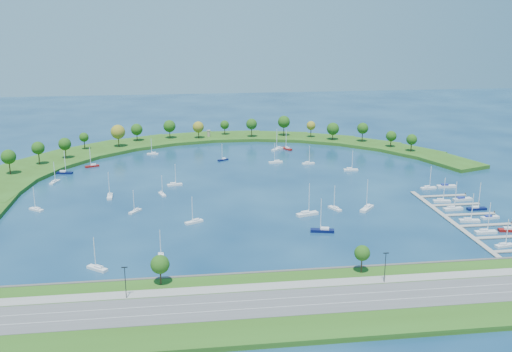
{
  "coord_description": "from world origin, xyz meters",
  "views": [
    {
      "loc": [
        -32.25,
        -276.01,
        83.84
      ],
      "look_at": [
        5.0,
        5.0,
        4.0
      ],
      "focal_mm": 40.82,
      "sensor_mm": 36.0,
      "label": 1
    }
  ],
  "objects": [
    {
      "name": "breakwater",
      "position": [
        -46.33,
        48.72,
        0.99
      ],
      "size": [
        286.74,
        247.64,
        2.0
      ],
      "color": "#2B4D14",
      "rests_on": "ground"
    },
    {
      "name": "moored_boat_5",
      "position": [
        28.29,
        77.17,
        0.96
      ],
      "size": [
        8.65,
        8.33,
        13.79
      ],
      "rotation": [
        0.0,
        0.0,
        3.89
      ],
      "color": "silver",
      "rests_on": "ground"
    },
    {
      "name": "harbor_tower",
      "position": [
        -13.08,
        115.46,
        4.24
      ],
      "size": [
        2.6,
        2.6,
        4.38
      ],
      "color": "gray",
      "rests_on": "breakwater"
    },
    {
      "name": "ground",
      "position": [
        0.0,
        0.0,
        0.0
      ],
      "size": [
        700.0,
        700.0,
        0.0
      ],
      "primitive_type": "plane",
      "color": "#072445",
      "rests_on": "ground"
    },
    {
      "name": "docked_boat_4",
      "position": [
        85.52,
        -62.21,
        0.91
      ],
      "size": [
        8.63,
        3.59,
        12.31
      ],
      "rotation": [
        0.0,
        0.0,
        -0.15
      ],
      "color": "silver",
      "rests_on": "ground"
    },
    {
      "name": "moored_boat_11",
      "position": [
        34.38,
        78.06,
        0.92
      ],
      "size": [
        6.25,
        8.46,
        12.37
      ],
      "rotation": [
        0.0,
        0.0,
        2.1
      ],
      "color": "maroon",
      "rests_on": "ground"
    },
    {
      "name": "docked_boat_0",
      "position": [
        85.54,
        -89.15,
        0.87
      ],
      "size": [
        7.59,
        3.3,
        10.79
      ],
      "rotation": [
        0.0,
        0.0,
        0.17
      ],
      "color": "silver",
      "rests_on": "ground"
    },
    {
      "name": "moored_boat_0",
      "position": [
        -52.93,
        -31.91,
        0.86
      ],
      "size": [
        5.66,
        6.79,
        10.24
      ],
      "rotation": [
        0.0,
        0.0,
        4.09
      ],
      "color": "silver",
      "rests_on": "ground"
    },
    {
      "name": "docked_boat_2",
      "position": [
        85.51,
        -75.54,
        0.93
      ],
      "size": [
        8.69,
        2.56,
        12.72
      ],
      "rotation": [
        0.0,
        0.0,
        -0.02
      ],
      "color": "silver",
      "rests_on": "ground"
    },
    {
      "name": "docked_boat_7",
      "position": [
        96.01,
        -48.3,
        0.92
      ],
      "size": [
        8.59,
        2.43,
        12.61
      ],
      "rotation": [
        0.0,
        0.0,
        -0.0
      ],
      "color": "#090F39",
      "rests_on": "ground"
    },
    {
      "name": "moored_boat_18",
      "position": [
        -95.02,
        37.18,
        0.93
      ],
      "size": [
        8.94,
        3.96,
        12.71
      ],
      "rotation": [
        0.0,
        0.0,
        6.1
      ],
      "color": "#090F39",
      "rests_on": "ground"
    },
    {
      "name": "moored_boat_14",
      "position": [
        -40.61,
        -83.27,
        0.87
      ],
      "size": [
        2.17,
        7.19,
        10.51
      ],
      "rotation": [
        0.0,
        0.0,
        1.59
      ],
      "color": "silver",
      "rests_on": "ground"
    },
    {
      "name": "docked_boat_3",
      "position": [
        96.01,
        -74.73,
        0.93
      ],
      "size": [
        8.95,
        3.7,
        12.77
      ],
      "rotation": [
        0.0,
        0.0,
        -0.15
      ],
      "color": "maroon",
      "rests_on": "ground"
    },
    {
      "name": "docked_boat_5",
      "position": [
        95.98,
        -59.69,
        0.6
      ],
      "size": [
        8.24,
        3.35,
        1.63
      ],
      "rotation": [
        0.0,
        0.0,
        0.14
      ],
      "color": "silver",
      "rests_on": "ground"
    },
    {
      "name": "moored_boat_17",
      "position": [
        48.21,
        -41.88,
        0.98
      ],
      "size": [
        8.42,
        9.08,
        14.25
      ],
      "rotation": [
        0.0,
        0.0,
        3.99
      ],
      "color": "silver",
      "rests_on": "ground"
    },
    {
      "name": "moored_boat_7",
      "position": [
        -36.09,
        6.78,
        0.88
      ],
      "size": [
        7.81,
        3.5,
        11.09
      ],
      "rotation": [
        0.0,
        0.0,
        0.19
      ],
      "color": "silver",
      "rests_on": "ground"
    },
    {
      "name": "dock_system",
      "position": [
        85.3,
        -61.0,
        0.35
      ],
      "size": [
        24.28,
        82.0,
        1.6
      ],
      "color": "gray",
      "rests_on": "ground"
    },
    {
      "name": "moored_boat_12",
      "position": [
        -7.91,
        55.15,
        0.85
      ],
      "size": [
        6.72,
        4.89,
        9.79
      ],
      "rotation": [
        0.0,
        0.0,
        3.65
      ],
      "color": "#090F39",
      "rests_on": "ground"
    },
    {
      "name": "moored_boat_20",
      "position": [
        20.37,
        -45.55,
        0.98
      ],
      "size": [
        10.03,
        5.46,
        14.21
      ],
      "rotation": [
        0.0,
        0.0,
        0.3
      ],
      "color": "silver",
      "rests_on": "ground"
    },
    {
      "name": "docked_boat_9",
      "position": [
        95.97,
        -34.93,
        0.69
      ],
      "size": [
        9.41,
        3.68,
        1.87
      ],
      "rotation": [
        0.0,
        0.0,
        0.12
      ],
      "color": "silver",
      "rests_on": "ground"
    },
    {
      "name": "moored_boat_4",
      "position": [
        -96.72,
        19.41,
        0.88
      ],
      "size": [
        4.33,
        7.78,
        11.03
      ],
      "rotation": [
        0.0,
        0.0,
        1.25
      ],
      "color": "silver",
      "rests_on": "ground"
    },
    {
      "name": "breakwater_trees",
      "position": [
        -13.75,
        89.0,
        10.46
      ],
      "size": [
        235.77,
        94.62,
        14.09
      ],
      "color": "#382314",
      "rests_on": "breakwater"
    },
    {
      "name": "docked_boat_6",
      "position": [
        85.51,
        -47.2,
        0.93
      ],
      "size": [
        8.96,
        3.19,
        12.91
      ],
      "rotation": [
        0.0,
        0.0,
        0.08
      ],
      "color": "silver",
      "rests_on": "ground"
    },
    {
      "name": "moored_boat_8",
      "position": [
        -96.12,
        -23.87,
        0.87
      ],
      "size": [
        7.07,
        6.02,
        10.73
      ],
      "rotation": [
        0.0,
        0.0,
        2.5
      ],
      "color": "silver",
      "rests_on": "ground"
    },
    {
      "name": "moored_boat_2",
      "position": [
        21.78,
        44.86,
        0.9
      ],
      "size": [
        8.29,
        3.27,
        11.86
      ],
      "rotation": [
        0.0,
        0.0,
        3.27
      ],
      "color": "silver",
      "rests_on": "ground"
    },
    {
      "name": "docked_boat_8",
      "position": [
        85.53,
        -35.97,
        0.89
      ],
      "size": [
        8.11,
        3.32,
        11.58
      ],
      "rotation": [
        0.0,
        0.0,
        -0.14
      ],
      "color": "silver",
      "rests_on": "ground"
    },
    {
      "name": "docked_boat_10",
      "position": [
        87.92,
        -15.62,
        0.9
      ],
      "size": [
        8.11,
        3.02,
        11.65
      ],
      "rotation": [
        0.0,
        0.0,
        0.1
      ],
      "color": "silver",
      "rests_on": "ground"
    },
    {
      "name": "south_shoreline",
      "position": [
        0.03,
        -122.88,
        1.0
      ],
      "size": [
        420.0,
        43.1,
        11.6
      ],
      "color": "#2B4D14",
      "rests_on": "ground"
    },
    {
      "name": "moored_boat_19",
      "position": [
        59.93,
        22.94,
        0.89
      ],
      "size": [
        8.0,
        2.76,
        11.56
      ],
      "rotation": [
        0.0,
        0.0,
        -0.07
      ],
      "color": "silver",
      "rests_on": "ground"
    },
    {
      "name": "docked_boat_11",
      "position": [
        97.86,
        -14.16,
        0.71
      ],
      "size": [
        9.59,
        3.07,
        1.93
      ],
      "rotation": [
        0.0,
        0.0,
        -0.04
      ],
      "color": "silver",
      "rests_on": "ground"
    },
    {
      "name": "moored_boat_9",
      "position": [
        39.79,
        39.69,
        0.87
      ],
      "size": [
        7.54,
        3.15,
        10.74
      ],
      "rotation": [
        0.0,
        0.0,
        6.44
      ],
      "color": "silver",
      "rests_on": "ground"
    },
    {
      "name": "moored_boat_16",
      "position": [
        -41.92,
        -8.4,
        0.86
      ],
      "size": [
        3.97,
        7.05,
        9.99
      ],
      "rotation": [
        0.0,
        0.0,
        5.04
      ],
      "color": "silver",
      "rests_on": "ground"
    },
    {
      "name": "moored_boat_15",
      "position": [
        34.21,
        -39.88,
        0.88
      ],
      "size": [
        5.02,
        7.57,
        10.86
      ],
      "rotation": [
        0.0,
        0.0,
        2.01
      ],
      "color": "silver",
      "rests_on": "ground"
    },
    {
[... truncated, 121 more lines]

